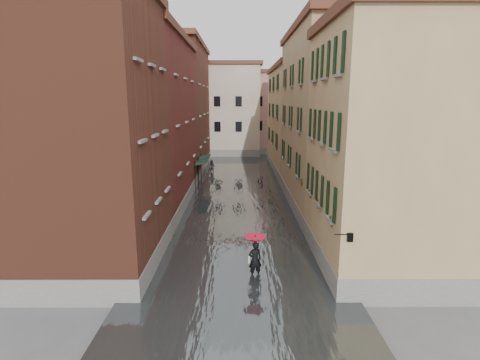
{
  "coord_description": "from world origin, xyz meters",
  "views": [
    {
      "loc": [
        0.02,
        -19.78,
        8.25
      ],
      "look_at": [
        0.1,
        4.57,
        3.0
      ],
      "focal_mm": 28.0,
      "sensor_mm": 36.0,
      "label": 1
    }
  ],
  "objects": [
    {
      "name": "wall_lantern",
      "position": [
        4.33,
        -6.0,
        3.01
      ],
      "size": [
        0.71,
        0.22,
        0.35
      ],
      "color": "black",
      "rests_on": "ground"
    },
    {
      "name": "building_left_mid",
      "position": [
        -7.0,
        9.0,
        6.25
      ],
      "size": [
        6.0,
        14.0,
        12.5
      ],
      "primitive_type": "cube",
      "color": "maroon",
      "rests_on": "ground"
    },
    {
      "name": "floodwater",
      "position": [
        0.0,
        13.0,
        0.1
      ],
      "size": [
        10.0,
        60.0,
        0.2
      ],
      "primitive_type": "cube",
      "color": "#414648",
      "rests_on": "ground"
    },
    {
      "name": "building_right_mid",
      "position": [
        7.0,
        9.0,
        6.5
      ],
      "size": [
        6.0,
        14.0,
        13.0
      ],
      "primitive_type": "cube",
      "color": "tan",
      "rests_on": "ground"
    },
    {
      "name": "window_planters",
      "position": [
        4.12,
        0.42,
        3.51
      ],
      "size": [
        0.59,
        10.57,
        0.84
      ],
      "color": "#993A32",
      "rests_on": "ground"
    },
    {
      "name": "ground",
      "position": [
        0.0,
        0.0,
        0.0
      ],
      "size": [
        120.0,
        120.0,
        0.0
      ],
      "primitive_type": "plane",
      "color": "#5C5C5E",
      "rests_on": "ground"
    },
    {
      "name": "awning_near",
      "position": [
        -3.49,
        14.84,
        2.46
      ],
      "size": [
        1.09,
        2.88,
        2.8
      ],
      "color": "#153021",
      "rests_on": "ground"
    },
    {
      "name": "pedestrian_far",
      "position": [
        -3.01,
        21.85,
        0.79
      ],
      "size": [
        0.94,
        0.85,
        1.58
      ],
      "primitive_type": "imported",
      "rotation": [
        0.0,
        0.0,
        -0.4
      ],
      "color": "black",
      "rests_on": "ground"
    },
    {
      "name": "pedestrian_main",
      "position": [
        0.77,
        -3.45,
        1.29
      ],
      "size": [
        1.06,
        1.06,
        2.06
      ],
      "color": "black",
      "rests_on": "ground"
    },
    {
      "name": "building_end_pink",
      "position": [
        6.0,
        40.0,
        6.0
      ],
      "size": [
        10.0,
        9.0,
        12.0
      ],
      "primitive_type": "cube",
      "color": "tan",
      "rests_on": "ground"
    },
    {
      "name": "building_left_far",
      "position": [
        -7.0,
        24.0,
        7.0
      ],
      "size": [
        6.0,
        16.0,
        14.0
      ],
      "primitive_type": "cube",
      "color": "brown",
      "rests_on": "ground"
    },
    {
      "name": "building_right_far",
      "position": [
        7.0,
        24.0,
        5.75
      ],
      "size": [
        6.0,
        16.0,
        11.5
      ],
      "primitive_type": "cube",
      "color": "tan",
      "rests_on": "ground"
    },
    {
      "name": "building_left_near",
      "position": [
        -7.0,
        -2.0,
        6.5
      ],
      "size": [
        6.0,
        8.0,
        13.0
      ],
      "primitive_type": "cube",
      "color": "brown",
      "rests_on": "ground"
    },
    {
      "name": "building_end_cream",
      "position": [
        -3.0,
        38.0,
        6.5
      ],
      "size": [
        12.0,
        9.0,
        13.0
      ],
      "primitive_type": "cube",
      "color": "beige",
      "rests_on": "ground"
    },
    {
      "name": "building_right_near",
      "position": [
        7.0,
        -2.0,
        5.75
      ],
      "size": [
        6.0,
        8.0,
        11.5
      ],
      "primitive_type": "cube",
      "color": "tan",
      "rests_on": "ground"
    },
    {
      "name": "awning_far",
      "position": [
        -3.48,
        17.31,
        2.47
      ],
      "size": [
        1.09,
        3.24,
        2.8
      ],
      "color": "#153021",
      "rests_on": "ground"
    }
  ]
}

